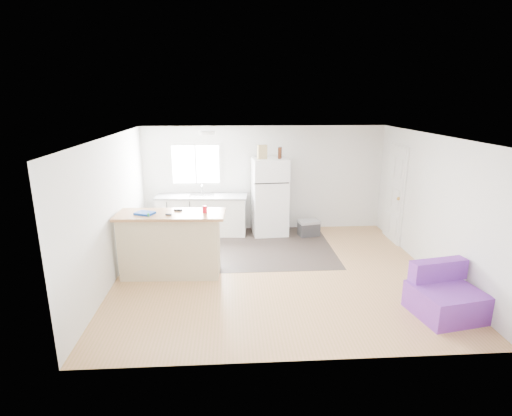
{
  "coord_description": "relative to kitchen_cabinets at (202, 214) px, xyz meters",
  "views": [
    {
      "loc": [
        -0.75,
        -6.52,
        3.01
      ],
      "look_at": [
        -0.3,
        0.7,
        1.0
      ],
      "focal_mm": 28.0,
      "sensor_mm": 36.0,
      "label": 1
    }
  ],
  "objects": [
    {
      "name": "room",
      "position": [
        1.42,
        -2.19,
        0.74
      ],
      "size": [
        5.51,
        5.01,
        2.41
      ],
      "color": "#AE8449",
      "rests_on": "ground"
    },
    {
      "name": "bottle_left",
      "position": [
        1.72,
        -0.14,
        1.39
      ],
      "size": [
        0.08,
        0.08,
        0.25
      ],
      "primitive_type": "cylinder",
      "rotation": [
        0.0,
        0.0,
        -0.09
      ],
      "color": "#3C190B",
      "rests_on": "refrigerator"
    },
    {
      "name": "mop",
      "position": [
        -0.77,
        -2.29,
        -0.22
      ],
      "size": [
        0.2,
        0.34,
        1.19
      ],
      "rotation": [
        0.0,
        0.0,
        -0.06
      ],
      "color": "green",
      "rests_on": "floor"
    },
    {
      "name": "ceiling_fixture",
      "position": [
        0.22,
        -0.99,
        1.9
      ],
      "size": [
        0.3,
        0.3,
        0.07
      ],
      "primitive_type": "cylinder",
      "color": "white",
      "rests_on": "ceiling"
    },
    {
      "name": "red_cup",
      "position": [
        0.21,
        -2.16,
        0.72
      ],
      "size": [
        0.08,
        0.08,
        0.12
      ],
      "primitive_type": "cylinder",
      "rotation": [
        0.0,
        0.0,
        -0.01
      ],
      "color": "red",
      "rests_on": "peninsula"
    },
    {
      "name": "interior_door",
      "position": [
        4.15,
        -0.64,
        0.56
      ],
      "size": [
        0.11,
        0.92,
        2.1
      ],
      "color": "white",
      "rests_on": "right_wall"
    },
    {
      "name": "tool_a",
      "position": [
        -0.25,
        -2.02,
        0.68
      ],
      "size": [
        0.14,
        0.06,
        0.03
      ],
      "primitive_type": "cube",
      "rotation": [
        0.0,
        0.0,
        -0.04
      ],
      "color": "black",
      "rests_on": "peninsula"
    },
    {
      "name": "cardboard_box",
      "position": [
        1.35,
        -0.14,
        1.42
      ],
      "size": [
        0.22,
        0.14,
        0.3
      ],
      "primitive_type": "cube",
      "rotation": [
        0.0,
        0.0,
        0.19
      ],
      "color": "tan",
      "rests_on": "refrigerator"
    },
    {
      "name": "window",
      "position": [
        -0.13,
        0.3,
        1.09
      ],
      "size": [
        1.18,
        0.06,
        0.98
      ],
      "color": "white",
      "rests_on": "back_wall"
    },
    {
      "name": "tool_b",
      "position": [
        -0.38,
        -2.29,
        0.68
      ],
      "size": [
        0.11,
        0.06,
        0.03
      ],
      "primitive_type": "cube",
      "rotation": [
        0.0,
        0.0,
        -0.18
      ],
      "color": "black",
      "rests_on": "peninsula"
    },
    {
      "name": "cleaner_jug",
      "position": [
        -0.35,
        -2.21,
        -0.34
      ],
      "size": [
        0.14,
        0.11,
        0.28
      ],
      "rotation": [
        0.0,
        0.0,
        -0.15
      ],
      "color": "white",
      "rests_on": "floor"
    },
    {
      "name": "purple_seat",
      "position": [
        3.69,
        -3.74,
        -0.2
      ],
      "size": [
        1.0,
        0.97,
        0.71
      ],
      "rotation": [
        0.0,
        0.0,
        0.18
      ],
      "color": "purple",
      "rests_on": "floor"
    },
    {
      "name": "vinyl_zone",
      "position": [
        0.7,
        -0.94,
        -0.45
      ],
      "size": [
        4.05,
        2.5,
        0.0
      ],
      "primitive_type": "cube",
      "color": "#312925",
      "rests_on": "floor"
    },
    {
      "name": "bottle_right",
      "position": [
        1.74,
        -0.07,
        1.39
      ],
      "size": [
        0.07,
        0.07,
        0.25
      ],
      "primitive_type": "cylinder",
      "rotation": [
        0.0,
        0.0,
        -0.05
      ],
      "color": "#3C190B",
      "rests_on": "refrigerator"
    },
    {
      "name": "blue_tray",
      "position": [
        -0.79,
        -2.2,
        0.68
      ],
      "size": [
        0.36,
        0.32,
        0.04
      ],
      "primitive_type": "cube",
      "rotation": [
        0.0,
        0.0,
        -0.42
      ],
      "color": "#1241AC",
      "rests_on": "peninsula"
    },
    {
      "name": "kitchen_cabinets",
      "position": [
        0.0,
        0.0,
        0.0
      ],
      "size": [
        2.05,
        0.77,
        1.17
      ],
      "rotation": [
        0.0,
        0.0,
        -0.07
      ],
      "color": "white",
      "rests_on": "floor"
    },
    {
      "name": "cooler",
      "position": [
        2.39,
        -0.28,
        -0.28
      ],
      "size": [
        0.52,
        0.41,
        0.36
      ],
      "rotation": [
        0.0,
        0.0,
        0.21
      ],
      "color": "#313134",
      "rests_on": "floor"
    },
    {
      "name": "refrigerator",
      "position": [
        1.52,
        -0.06,
        0.41
      ],
      "size": [
        0.81,
        0.78,
        1.72
      ],
      "rotation": [
        0.0,
        0.0,
        0.07
      ],
      "color": "white",
      "rests_on": "floor"
    },
    {
      "name": "peninsula",
      "position": [
        -0.39,
        -2.16,
        0.11
      ],
      "size": [
        1.85,
        0.78,
        1.12
      ],
      "rotation": [
        0.0,
        0.0,
        -0.05
      ],
      "color": "beige",
      "rests_on": "floor"
    }
  ]
}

